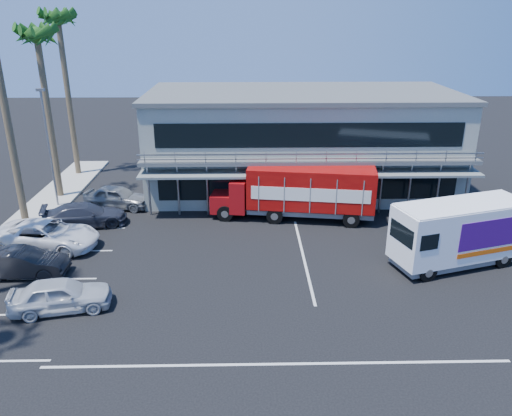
{
  "coord_description": "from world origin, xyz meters",
  "views": [
    {
      "loc": [
        -1.14,
        -21.57,
        12.5
      ],
      "look_at": [
        -0.59,
        4.58,
        2.3
      ],
      "focal_mm": 35.0,
      "sensor_mm": 36.0,
      "label": 1
    }
  ],
  "objects_px": {
    "parked_car_a": "(60,295)",
    "parked_car_b": "(23,263)",
    "white_van": "(459,233)",
    "red_truck": "(299,190)"
  },
  "relations": [
    {
      "from": "red_truck",
      "to": "parked_car_b",
      "type": "distance_m",
      "value": 16.58
    },
    {
      "from": "parked_car_b",
      "to": "parked_car_a",
      "type": "bearing_deg",
      "value": -138.26
    },
    {
      "from": "parked_car_a",
      "to": "white_van",
      "type": "bearing_deg",
      "value": -89.72
    },
    {
      "from": "red_truck",
      "to": "parked_car_a",
      "type": "xyz_separation_m",
      "value": [
        -11.79,
        -10.6,
        -1.17
      ]
    },
    {
      "from": "parked_car_a",
      "to": "parked_car_b",
      "type": "relative_size",
      "value": 1.01
    },
    {
      "from": "parked_car_b",
      "to": "white_van",
      "type": "bearing_deg",
      "value": -89.38
    },
    {
      "from": "red_truck",
      "to": "white_van",
      "type": "bearing_deg",
      "value": -32.03
    },
    {
      "from": "white_van",
      "to": "parked_car_b",
      "type": "distance_m",
      "value": 22.54
    },
    {
      "from": "white_van",
      "to": "parked_car_b",
      "type": "relative_size",
      "value": 1.7
    },
    {
      "from": "white_van",
      "to": "parked_car_a",
      "type": "relative_size",
      "value": 1.69
    }
  ]
}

